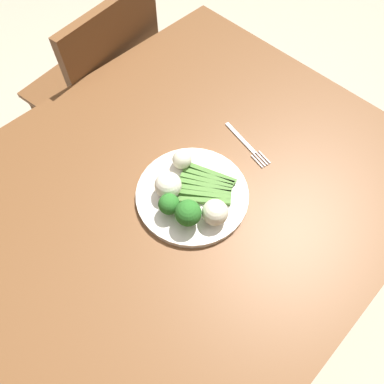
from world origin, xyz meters
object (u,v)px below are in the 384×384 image
plate (192,195)px  cauliflower_front (182,160)px  broccoli_outer_edge (188,213)px  cauliflower_back (168,185)px  broccoli_near_center (169,204)px  fork (247,144)px  asparagus_bundle (206,186)px  cauliflower_right (215,212)px  dining_table (182,207)px  chair (106,90)px

plate → cauliflower_front: 0.09m
broccoli_outer_edge → cauliflower_back: (-0.02, -0.09, -0.01)m
plate → broccoli_near_center: 0.08m
broccoli_outer_edge → fork: size_ratio=0.43×
asparagus_bundle → cauliflower_right: (0.05, 0.07, 0.02)m
dining_table → asparagus_bundle: (-0.03, 0.05, 0.13)m
cauliflower_back → cauliflower_right: bearing=101.7°
dining_table → broccoli_near_center: bearing=28.7°
broccoli_near_center → broccoli_outer_edge: bearing=103.2°
asparagus_bundle → fork: bearing=-115.0°
dining_table → cauliflower_right: cauliflower_right is taller
chair → cauliflower_back: 0.70m
broccoli_outer_edge → cauliflower_front: 0.15m
broccoli_near_center → fork: size_ratio=0.35×
dining_table → cauliflower_front: cauliflower_front is taller
chair → asparagus_bundle: chair is taller
cauliflower_right → cauliflower_front: (-0.05, -0.15, -0.01)m
asparagus_bundle → cauliflower_back: (0.07, -0.05, 0.03)m
cauliflower_right → fork: (-0.22, -0.09, -0.04)m
chair → dining_table: bearing=65.0°
broccoli_outer_edge → cauliflower_right: broccoli_outer_edge is taller
cauliflower_back → cauliflower_right: cauliflower_back is taller
asparagus_bundle → broccoli_near_center: bearing=50.4°
asparagus_bundle → fork: 0.18m
plate → cauliflower_right: bearing=82.1°
fork → cauliflower_right: bearing=-56.4°
chair → cauliflower_right: bearing=66.8°
dining_table → plate: plate is taller
dining_table → broccoli_outer_edge: (0.06, 0.09, 0.16)m
dining_table → cauliflower_back: size_ratio=18.09×
chair → cauliflower_back: chair is taller
chair → cauliflower_front: 0.65m
chair → cauliflower_back: bearing=61.8°
dining_table → broccoli_outer_edge: size_ratio=15.78×
asparagus_bundle → cauliflower_front: (-0.00, -0.08, 0.02)m
cauliflower_back → fork: cauliflower_back is taller
asparagus_bundle → fork: size_ratio=0.91×
chair → broccoli_near_center: chair is taller
cauliflower_front → chair: bearing=-104.7°
chair → cauliflower_front: (0.15, 0.57, 0.26)m
broccoli_outer_edge → fork: broccoli_outer_edge is taller
fork → broccoli_near_center: bearing=-77.3°
dining_table → chair: size_ratio=1.29×
plate → cauliflower_right: 0.09m
chair → fork: size_ratio=5.26×
broccoli_outer_edge → dining_table: bearing=-124.3°
dining_table → plate: 0.12m
dining_table → asparagus_bundle: bearing=123.0°
cauliflower_front → fork: 0.18m
cauliflower_front → fork: (-0.17, 0.06, -0.04)m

